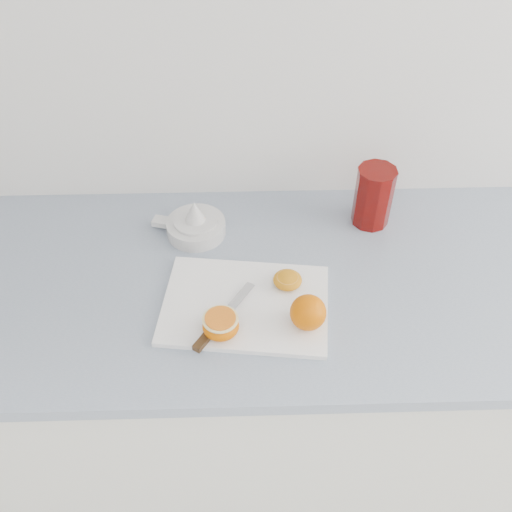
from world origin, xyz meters
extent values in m
cube|color=white|center=(0.00, 2.00, 1.35)|extent=(4.00, 0.04, 2.70)
cube|color=silver|center=(0.03, 1.70, 0.43)|extent=(2.22, 0.60, 0.86)
cube|color=#97A1B1|center=(0.03, 1.70, 0.88)|extent=(2.28, 0.64, 0.03)
cube|color=white|center=(-0.04, 1.61, 0.90)|extent=(0.36, 0.28, 0.01)
sphere|color=#D85900|center=(0.08, 1.55, 0.94)|extent=(0.07, 0.07, 0.07)
ellipsoid|color=#D85900|center=(-0.09, 1.54, 0.92)|extent=(0.07, 0.07, 0.04)
cylinder|color=#F5EA9E|center=(-0.09, 1.54, 0.94)|extent=(0.07, 0.07, 0.00)
cylinder|color=orange|center=(-0.09, 1.54, 0.94)|extent=(0.06, 0.06, 0.00)
ellipsoid|color=#C87910|center=(0.05, 1.66, 0.92)|extent=(0.06, 0.06, 0.03)
cylinder|color=gold|center=(0.05, 1.66, 0.92)|extent=(0.05, 0.05, 0.00)
cube|color=#3F2812|center=(-0.11, 1.53, 0.91)|extent=(0.06, 0.08, 0.01)
cube|color=#B7B7BC|center=(-0.06, 1.61, 0.91)|extent=(0.08, 0.10, 0.00)
cylinder|color=#B7B7BC|center=(-0.11, 1.53, 0.91)|extent=(0.01, 0.01, 0.01)
cylinder|color=white|center=(-0.15, 1.84, 0.91)|extent=(0.14, 0.14, 0.03)
cylinder|color=white|center=(-0.15, 1.84, 0.93)|extent=(0.10, 0.10, 0.01)
cone|color=white|center=(-0.15, 1.84, 0.96)|extent=(0.05, 0.05, 0.05)
cube|color=white|center=(-0.23, 1.87, 0.91)|extent=(0.05, 0.04, 0.01)
ellipsoid|color=#DA6300|center=(-0.14, 1.83, 0.93)|extent=(0.01, 0.01, 0.00)
ellipsoid|color=#DA6300|center=(-0.16, 1.86, 0.93)|extent=(0.01, 0.01, 0.00)
ellipsoid|color=#DA6300|center=(-0.16, 1.83, 0.93)|extent=(0.01, 0.01, 0.00)
ellipsoid|color=#DA6300|center=(-0.13, 1.85, 0.93)|extent=(0.01, 0.01, 0.00)
cylinder|color=#610906|center=(0.26, 1.88, 0.96)|extent=(0.09, 0.09, 0.14)
cylinder|color=#EA6203|center=(0.26, 1.88, 0.91)|extent=(0.07, 0.07, 0.02)
cylinder|color=#610906|center=(0.26, 1.88, 1.04)|extent=(0.09, 0.09, 0.00)
camera|label=1|loc=(-0.04, 0.84, 1.78)|focal=40.00mm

